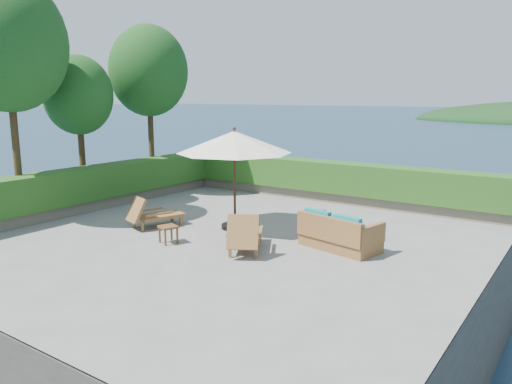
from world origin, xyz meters
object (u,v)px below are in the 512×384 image
Objects in this scene: side_table at (168,229)px; lounge_right at (245,234)px; patio_umbrella at (234,143)px; wicker_loveseat at (338,235)px; lounge_left at (153,214)px.

lounge_right is at bearing 15.25° from side_table.
lounge_right is (1.42, -1.50, -1.91)m from patio_umbrella.
wicker_loveseat is at bearing 8.83° from lounge_right.
lounge_right is at bearing -46.57° from patio_umbrella.
lounge_right is 2.00m from side_table.
lounge_right is 0.90× the size of wicker_loveseat.
lounge_left is 0.82× the size of wicker_loveseat.
side_table is at bearing -104.07° from patio_umbrella.
wicker_loveseat is at bearing 27.76° from side_table.
patio_umbrella is at bearing 103.11° from lounge_right.
lounge_right reaches higher than lounge_left.
side_table is at bearing 164.92° from lounge_right.
side_table is at bearing -139.92° from wicker_loveseat.
patio_umbrella is at bearing -169.84° from wicker_loveseat.
side_table is at bearing -12.29° from lounge_left.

